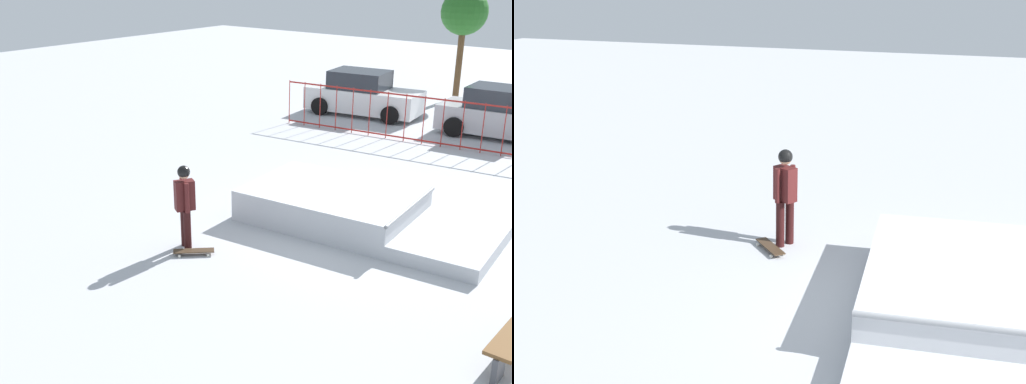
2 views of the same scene
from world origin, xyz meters
TOP-DOWN VIEW (x-y plane):
  - ground_plane at (0.00, 0.00)m, footprint 60.00×60.00m
  - skate_ramp at (0.07, 0.09)m, footprint 5.60×3.04m
  - skater at (-1.90, -3.02)m, footprint 0.39×0.44m
  - skateboard at (-1.55, -3.17)m, footprint 0.72×0.69m
  - perimeter_fence at (-0.00, 7.13)m, footprint 12.55×1.22m
  - parked_car_white at (-4.92, 9.25)m, footprint 4.27×2.31m
  - parked_car_silver at (0.20, 9.33)m, footprint 4.18×2.09m
  - distant_tree at (-3.35, 14.14)m, footprint 1.82×1.82m

SIDE VIEW (x-z plane):
  - ground_plane at x=0.00m, z-range 0.00..0.00m
  - skateboard at x=-1.55m, z-range 0.03..0.12m
  - skate_ramp at x=0.07m, z-range -0.05..0.69m
  - parked_car_white at x=-4.92m, z-range -0.08..1.52m
  - parked_car_silver at x=0.20m, z-range -0.08..1.52m
  - perimeter_fence at x=0.00m, z-range 0.02..1.52m
  - skater at x=-1.90m, z-range 0.14..1.87m
  - distant_tree at x=-3.35m, z-range 1.20..5.54m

